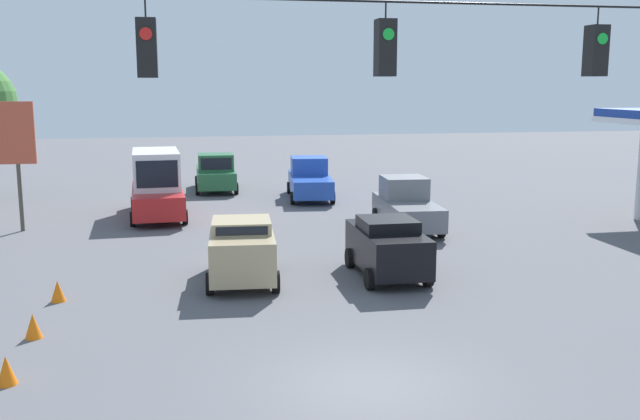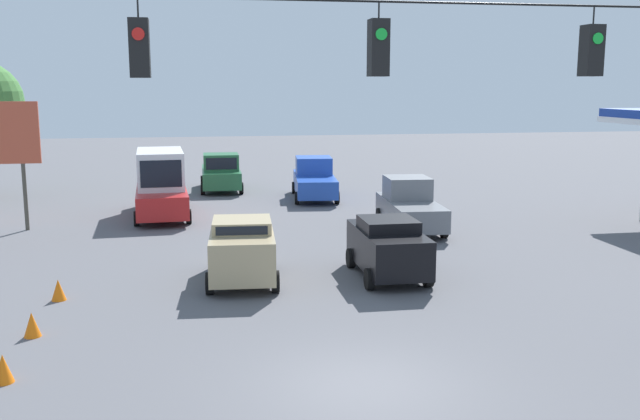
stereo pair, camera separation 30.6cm
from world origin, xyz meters
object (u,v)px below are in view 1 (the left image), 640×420
(pickup_truck_grey_oncoming_far, at_px, (406,206))
(traffic_cone_third, at_px, (58,291))
(sedan_tan_withflow_mid, at_px, (242,249))
(traffic_cone_second, at_px, (33,326))
(pickup_truck_green_withflow_deep, at_px, (216,174))
(box_truck_red_withflow_far, at_px, (157,184))
(pickup_truck_blue_oncoming_deep, at_px, (310,180))
(sedan_black_crossing_near, at_px, (387,246))
(traffic_cone_nearest, at_px, (6,370))
(overhead_signal_span, at_px, (383,139))

(pickup_truck_grey_oncoming_far, relative_size, traffic_cone_third, 8.88)
(sedan_tan_withflow_mid, height_order, traffic_cone_second, sedan_tan_withflow_mid)
(pickup_truck_green_withflow_deep, distance_m, traffic_cone_third, 20.85)
(sedan_tan_withflow_mid, xyz_separation_m, pickup_truck_grey_oncoming_far, (-7.35, -6.73, -0.03))
(box_truck_red_withflow_far, distance_m, pickup_truck_blue_oncoming_deep, 8.66)
(sedan_tan_withflow_mid, relative_size, sedan_black_crossing_near, 1.01)
(sedan_black_crossing_near, height_order, traffic_cone_second, sedan_black_crossing_near)
(pickup_truck_green_withflow_deep, height_order, traffic_cone_nearest, pickup_truck_green_withflow_deep)
(box_truck_red_withflow_far, relative_size, pickup_truck_grey_oncoming_far, 1.21)
(sedan_tan_withflow_mid, relative_size, traffic_cone_nearest, 6.77)
(sedan_tan_withflow_mid, distance_m, pickup_truck_grey_oncoming_far, 9.96)
(sedan_black_crossing_near, distance_m, box_truck_red_withflow_far, 14.00)
(sedan_tan_withflow_mid, xyz_separation_m, traffic_cone_nearest, (5.27, 6.65, -0.71))
(pickup_truck_green_withflow_deep, xyz_separation_m, traffic_cone_second, (5.43, 23.07, -0.68))
(overhead_signal_span, bearing_deg, pickup_truck_grey_oncoming_far, -109.57)
(pickup_truck_grey_oncoming_far, bearing_deg, pickup_truck_green_withflow_deep, -59.87)
(pickup_truck_blue_oncoming_deep, relative_size, traffic_cone_nearest, 9.62)
(pickup_truck_green_withflow_deep, bearing_deg, sedan_tan_withflow_mid, 89.51)
(traffic_cone_second, bearing_deg, traffic_cone_third, -91.93)
(overhead_signal_span, height_order, pickup_truck_grey_oncoming_far, overhead_signal_span)
(pickup_truck_green_withflow_deep, bearing_deg, traffic_cone_second, 76.76)
(pickup_truck_grey_oncoming_far, distance_m, traffic_cone_nearest, 18.40)
(box_truck_red_withflow_far, xyz_separation_m, traffic_cone_nearest, (2.43, 18.31, -1.17))
(pickup_truck_green_withflow_deep, relative_size, traffic_cone_second, 8.52)
(pickup_truck_green_withflow_deep, distance_m, sedan_black_crossing_near, 19.86)
(overhead_signal_span, height_order, box_truck_red_withflow_far, overhead_signal_span)
(traffic_cone_third, bearing_deg, box_truck_red_withflow_far, -100.41)
(traffic_cone_nearest, height_order, traffic_cone_third, same)
(pickup_truck_green_withflow_deep, distance_m, pickup_truck_blue_oncoming_deep, 5.91)
(pickup_truck_grey_oncoming_far, height_order, traffic_cone_second, pickup_truck_grey_oncoming_far)
(box_truck_red_withflow_far, bearing_deg, sedan_tan_withflow_mid, 103.66)
(box_truck_red_withflow_far, bearing_deg, traffic_cone_third, 79.59)
(sedan_tan_withflow_mid, height_order, box_truck_red_withflow_far, box_truck_red_withflow_far)
(pickup_truck_blue_oncoming_deep, height_order, traffic_cone_second, pickup_truck_blue_oncoming_deep)
(pickup_truck_blue_oncoming_deep, xyz_separation_m, traffic_cone_second, (10.15, 19.51, -0.68))
(sedan_tan_withflow_mid, bearing_deg, traffic_cone_third, 11.39)
(overhead_signal_span, distance_m, pickup_truck_blue_oncoming_deep, 24.96)
(box_truck_red_withflow_far, xyz_separation_m, pickup_truck_grey_oncoming_far, (-10.18, 4.93, -0.49))
(traffic_cone_third, bearing_deg, traffic_cone_second, 88.07)
(traffic_cone_nearest, relative_size, traffic_cone_second, 1.00)
(traffic_cone_nearest, xyz_separation_m, traffic_cone_second, (-0.00, -2.69, 0.00))
(sedan_black_crossing_near, xyz_separation_m, traffic_cone_third, (9.64, 0.76, -0.67))
(traffic_cone_third, bearing_deg, traffic_cone_nearest, 88.98)
(traffic_cone_nearest, bearing_deg, pickup_truck_green_withflow_deep, -101.91)
(pickup_truck_blue_oncoming_deep, bearing_deg, sedan_tan_withflow_mid, 72.56)
(pickup_truck_green_withflow_deep, height_order, traffic_cone_third, pickup_truck_green_withflow_deep)
(traffic_cone_nearest, bearing_deg, sedan_black_crossing_near, -146.80)
(box_truck_red_withflow_far, relative_size, traffic_cone_nearest, 10.78)
(overhead_signal_span, relative_size, pickup_truck_grey_oncoming_far, 3.63)
(box_truck_red_withflow_far, bearing_deg, pickup_truck_blue_oncoming_deep, -153.25)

